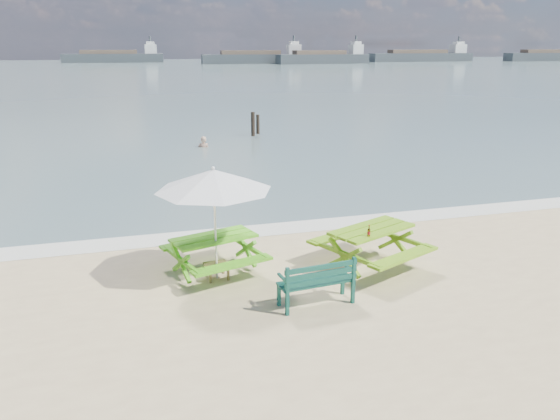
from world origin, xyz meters
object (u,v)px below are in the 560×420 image
object	(u,v)px
picnic_table_left	(215,256)
swimmer	(204,153)
beer_bottle	(369,233)
park_bench	(316,291)
patio_umbrella	(214,180)
side_table	(217,271)
picnic_table_right	(371,248)

from	to	relation	value
picnic_table_left	swimmer	distance (m)	14.24
beer_bottle	swimmer	world-z (taller)	beer_bottle
park_bench	beer_bottle	distance (m)	1.74
swimmer	patio_umbrella	bearing A→B (deg)	-97.37
side_table	beer_bottle	world-z (taller)	beer_bottle
patio_umbrella	picnic_table_left	bearing A→B (deg)	89.24
picnic_table_left	picnic_table_right	xyz separation A→B (m)	(3.14, -0.58, 0.03)
picnic_table_right	beer_bottle	size ratio (longest dim) A/B	11.07
side_table	beer_bottle	bearing A→B (deg)	-14.83
side_table	picnic_table_left	bearing A→B (deg)	89.24
swimmer	park_bench	bearing A→B (deg)	-91.29
picnic_table_right	park_bench	size ratio (longest dim) A/B	1.82
picnic_table_left	side_table	xyz separation A→B (m)	(-0.00, -0.25, -0.23)
picnic_table_right	side_table	size ratio (longest dim) A/B	5.21
park_bench	side_table	world-z (taller)	park_bench
patio_umbrella	swimmer	bearing A→B (deg)	82.63
picnic_table_left	picnic_table_right	bearing A→B (deg)	-10.39
beer_bottle	swimmer	size ratio (longest dim) A/B	0.15
park_bench	swimmer	distance (m)	15.97
picnic_table_left	park_bench	world-z (taller)	park_bench
park_bench	beer_bottle	size ratio (longest dim) A/B	6.08
beer_bottle	patio_umbrella	bearing A→B (deg)	165.17
park_bench	side_table	size ratio (longest dim) A/B	2.86
picnic_table_right	beer_bottle	xyz separation A→B (m)	(-0.28, -0.44, 0.52)
picnic_table_left	patio_umbrella	bearing A→B (deg)	-90.76
picnic_table_left	swimmer	size ratio (longest dim) A/B	1.43
picnic_table_left	beer_bottle	size ratio (longest dim) A/B	9.67
side_table	swimmer	bearing A→B (deg)	82.63
picnic_table_right	swimmer	bearing A→B (deg)	95.02
beer_bottle	side_table	bearing A→B (deg)	165.17
picnic_table_right	swimmer	size ratio (longest dim) A/B	1.63
park_bench	beer_bottle	world-z (taller)	beer_bottle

